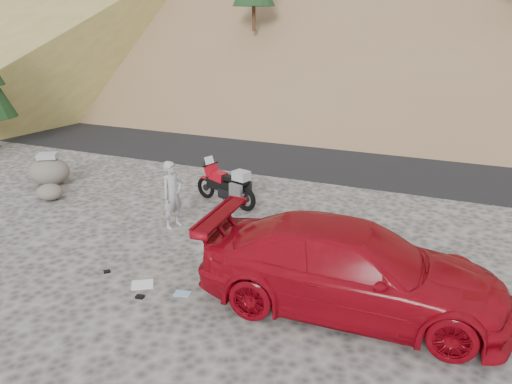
{
  "coord_description": "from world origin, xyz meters",
  "views": [
    {
      "loc": [
        5.97,
        -8.81,
        4.94
      ],
      "look_at": [
        1.58,
        1.35,
        1.0
      ],
      "focal_mm": 35.0,
      "sensor_mm": 36.0,
      "label": 1
    }
  ],
  "objects_px": {
    "motorcycle": "(228,186)",
    "boulder": "(49,171)",
    "red_car": "(349,307)",
    "man": "(174,227)"
  },
  "relations": [
    {
      "from": "red_car",
      "to": "boulder",
      "type": "relative_size",
      "value": 3.41
    },
    {
      "from": "boulder",
      "to": "man",
      "type": "bearing_deg",
      "value": -13.7
    },
    {
      "from": "man",
      "to": "red_car",
      "type": "distance_m",
      "value": 5.15
    },
    {
      "from": "man",
      "to": "boulder",
      "type": "distance_m",
      "value": 5.42
    },
    {
      "from": "man",
      "to": "boulder",
      "type": "xyz_separation_m",
      "value": [
        -5.24,
        1.28,
        0.44
      ]
    },
    {
      "from": "man",
      "to": "boulder",
      "type": "bearing_deg",
      "value": 90.5
    },
    {
      "from": "motorcycle",
      "to": "boulder",
      "type": "height_order",
      "value": "motorcycle"
    },
    {
      "from": "motorcycle",
      "to": "boulder",
      "type": "relative_size",
      "value": 1.33
    },
    {
      "from": "motorcycle",
      "to": "boulder",
      "type": "bearing_deg",
      "value": -157.76
    },
    {
      "from": "motorcycle",
      "to": "red_car",
      "type": "distance_m",
      "value": 5.69
    }
  ]
}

